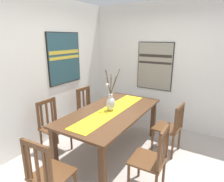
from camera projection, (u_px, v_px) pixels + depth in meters
ground_plane at (131, 169)px, 3.01m from camera, size 6.40×6.40×0.03m
wall_back at (42, 72)px, 3.57m from camera, size 6.40×0.12×2.70m
wall_side at (170, 67)px, 4.17m from camera, size 0.12×6.40×2.70m
dining_table at (112, 116)px, 3.28m from camera, size 1.99×1.02×0.78m
table_runner at (112, 110)px, 3.25m from camera, size 1.83×0.36×0.01m
centerpiece_vase at (111, 102)px, 3.21m from camera, size 0.22×0.25×0.72m
chair_0 at (88, 108)px, 4.20m from camera, size 0.45×0.45×0.92m
chair_1 at (53, 126)px, 3.37m from camera, size 0.43×0.43×0.93m
chair_2 at (48, 174)px, 2.17m from camera, size 0.45×0.45×0.96m
chair_3 at (152, 158)px, 2.45m from camera, size 0.43×0.43×0.94m
chair_4 at (171, 127)px, 3.32m from camera, size 0.45×0.45×0.90m
painting_on_back_wall at (64, 58)px, 3.91m from camera, size 0.87×0.05×1.02m
painting_on_side_wall at (155, 66)px, 4.28m from camera, size 0.05×0.80×1.05m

